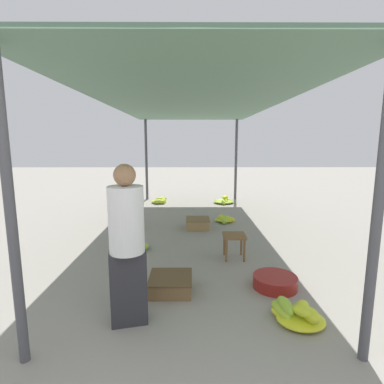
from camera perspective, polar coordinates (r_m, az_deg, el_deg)
canopy_post_front_left at (r=2.67m, az=-31.28°, el=-3.61°), size 0.08×0.08×2.49m
canopy_post_front_right at (r=2.71m, az=31.85°, el=-3.50°), size 0.08×0.08×2.49m
canopy_post_back_left at (r=9.51m, az=-8.69°, el=6.04°), size 0.08×0.08×2.49m
canopy_post_back_right at (r=9.52m, az=8.38°, el=6.05°), size 0.08×0.08×2.49m
canopy_tarp at (r=5.86m, az=-0.02°, el=16.53°), size 3.21×7.57×0.04m
vendor_foreground at (r=2.98m, az=-12.26°, el=-9.54°), size 0.40×0.40×1.59m
stool at (r=4.72m, az=8.06°, el=-8.86°), size 0.34×0.34×0.39m
basin_black at (r=4.01m, az=15.53°, el=-16.15°), size 0.54×0.54×0.15m
banana_pile_left_0 at (r=6.42m, az=-10.65°, el=-5.92°), size 0.37×0.47×0.26m
banana_pile_left_1 at (r=8.99m, az=-6.14°, el=-1.68°), size 0.47×0.61×0.16m
banana_pile_left_2 at (r=5.22m, az=-11.55°, el=-10.00°), size 0.59×0.52×0.18m
banana_pile_right_0 at (r=3.39m, az=19.30°, el=-21.09°), size 0.54×0.49×0.24m
banana_pile_right_1 at (r=8.93m, az=6.10°, el=-1.75°), size 0.59×0.59×0.23m
banana_pile_right_2 at (r=6.87m, az=6.16°, el=-5.17°), size 0.46×0.54×0.14m
crate_near at (r=6.34m, az=1.10°, el=-5.96°), size 0.49×0.49×0.21m
crate_mid at (r=3.80m, az=-4.09°, el=-17.01°), size 0.52×0.52×0.19m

